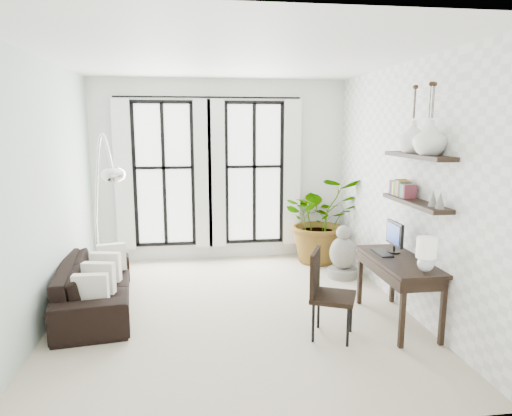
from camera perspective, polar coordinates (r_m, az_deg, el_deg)
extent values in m
plane|color=beige|center=(6.16, -2.82, -12.65)|extent=(5.00, 5.00, 0.00)
plane|color=white|center=(5.74, -3.11, 18.29)|extent=(5.00, 5.00, 0.00)
plane|color=silver|center=(5.99, -24.97, 1.65)|extent=(0.00, 5.00, 5.00)
plane|color=white|center=(6.33, 17.81, 2.53)|extent=(0.00, 5.00, 5.00)
plane|color=white|center=(8.21, -4.43, 4.63)|extent=(4.50, 0.00, 4.50)
cube|color=white|center=(8.19, -11.43, 4.09)|extent=(1.00, 0.02, 2.50)
cube|color=white|center=(8.16, -16.25, 3.87)|extent=(0.30, 0.04, 2.60)
cube|color=white|center=(8.07, -6.64, 4.14)|extent=(0.30, 0.04, 2.60)
cube|color=white|center=(8.24, -0.24, 4.33)|extent=(1.00, 0.02, 2.50)
cube|color=white|center=(8.08, -4.94, 4.18)|extent=(0.30, 0.04, 2.60)
cube|color=white|center=(8.26, 4.55, 4.31)|extent=(0.30, 0.04, 2.60)
cylinder|color=black|center=(8.06, -5.97, 13.62)|extent=(3.20, 0.03, 0.03)
cube|color=black|center=(5.71, 19.26, 0.64)|extent=(0.25, 1.30, 0.05)
cube|color=black|center=(5.65, 19.59, 6.15)|extent=(0.25, 1.30, 0.05)
cube|color=#BB2E55|center=(6.18, 17.03, 2.53)|extent=(0.16, 0.04, 0.18)
cube|color=#2C509B|center=(6.14, 17.21, 2.48)|extent=(0.16, 0.04, 0.18)
cube|color=#FFF238|center=(6.10, 17.38, 2.42)|extent=(0.16, 0.03, 0.18)
cube|color=green|center=(6.06, 17.56, 2.36)|extent=(0.16, 0.04, 0.18)
cube|color=#C157CB|center=(6.02, 17.74, 2.30)|extent=(0.16, 0.04, 0.18)
cube|color=#F39E36|center=(5.98, 17.93, 2.24)|extent=(0.16, 0.04, 0.18)
cube|color=#444444|center=(5.94, 18.11, 2.18)|extent=(0.16, 0.04, 0.18)
cube|color=teal|center=(5.90, 18.30, 2.12)|extent=(0.16, 0.04, 0.18)
cube|color=tan|center=(5.86, 18.49, 2.06)|extent=(0.16, 0.04, 0.18)
cube|color=brown|center=(5.82, 18.69, 1.99)|extent=(0.16, 0.03, 0.18)
cone|color=gray|center=(5.34, 21.26, 1.15)|extent=(0.10, 0.10, 0.18)
cone|color=gray|center=(5.21, 22.05, 0.89)|extent=(0.10, 0.10, 0.18)
imported|color=black|center=(6.45, -19.44, -9.11)|extent=(1.15, 2.30, 0.64)
cube|color=silver|center=(5.73, -19.96, -9.71)|extent=(0.40, 0.12, 0.40)
cube|color=silver|center=(6.16, -19.05, -8.26)|extent=(0.40, 0.12, 0.40)
cube|color=silver|center=(6.60, -18.27, -6.99)|extent=(0.40, 0.12, 0.40)
cube|color=silver|center=(7.04, -17.59, -5.88)|extent=(0.40, 0.12, 0.40)
imported|color=#2D7228|center=(8.14, 8.12, -1.40)|extent=(1.44, 1.26, 1.54)
cube|color=black|center=(5.79, 17.43, -6.28)|extent=(0.58, 1.38, 0.04)
cube|color=black|center=(5.81, 17.19, -7.20)|extent=(0.53, 1.31, 0.13)
cube|color=black|center=(5.28, 17.82, -12.54)|extent=(0.05, 0.05, 0.76)
cube|color=black|center=(5.49, 22.32, -11.94)|extent=(0.05, 0.05, 0.76)
cube|color=black|center=(6.38, 12.88, -8.34)|extent=(0.05, 0.05, 0.76)
cube|color=black|center=(6.55, 16.75, -8.01)|extent=(0.05, 0.05, 0.76)
cube|color=black|center=(5.98, 16.96, -3.07)|extent=(0.04, 0.42, 0.30)
cube|color=navy|center=(5.97, 16.74, -3.08)|extent=(0.00, 0.36, 0.24)
cube|color=black|center=(5.97, 15.45, -5.38)|extent=(0.15, 0.40, 0.02)
sphere|color=silver|center=(5.33, 20.43, -6.65)|extent=(0.18, 0.18, 0.18)
cylinder|color=white|center=(5.28, 20.56, -4.67)|extent=(0.22, 0.22, 0.22)
cube|color=black|center=(5.34, 9.62, -10.94)|extent=(0.63, 0.63, 0.05)
cube|color=black|center=(5.28, 7.40, -8.08)|extent=(0.24, 0.45, 0.53)
cylinder|color=black|center=(5.22, 8.11, -14.45)|extent=(0.03, 0.03, 0.45)
cylinder|color=black|center=(5.33, 12.19, -14.05)|extent=(0.03, 0.03, 0.45)
cylinder|color=black|center=(5.56, 7.02, -12.85)|extent=(0.03, 0.03, 0.45)
cylinder|color=black|center=(5.66, 10.85, -12.52)|extent=(0.03, 0.03, 0.45)
cylinder|color=silver|center=(7.25, -18.91, -9.23)|extent=(0.35, 0.35, 0.10)
cylinder|color=silver|center=(7.11, -19.14, -5.57)|extent=(0.03, 0.03, 0.96)
ellipsoid|color=silver|center=(6.14, -17.40, 3.99)|extent=(0.31, 0.31, 0.20)
cylinder|color=gray|center=(7.53, 10.72, -7.95)|extent=(0.47, 0.47, 0.14)
ellipsoid|color=gray|center=(7.43, 10.81, -5.53)|extent=(0.42, 0.42, 0.52)
sphere|color=gray|center=(7.35, 10.89, -3.04)|extent=(0.24, 0.24, 0.24)
imported|color=white|center=(5.42, 20.94, 8.21)|extent=(0.37, 0.37, 0.38)
imported|color=white|center=(5.77, 19.03, 8.41)|extent=(0.37, 0.37, 0.38)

